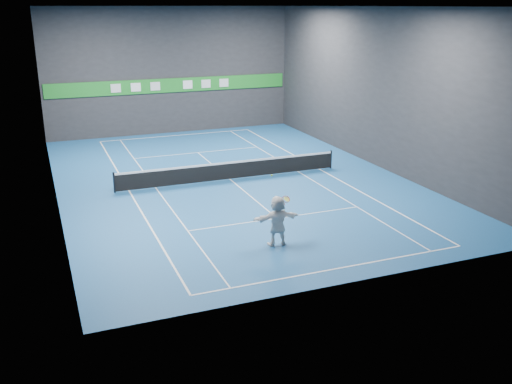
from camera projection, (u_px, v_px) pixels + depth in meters
name	position (u px, v px, depth m)	size (l,w,h in m)	color
ground	(230.00, 179.00, 31.11)	(26.00, 26.00, 0.00)	#19508A
ceiling	(228.00, 6.00, 28.30)	(26.00, 26.00, 0.00)	black
wall_back	(171.00, 71.00, 41.19)	(18.00, 0.10, 9.00)	#27282A
wall_front	(361.00, 155.00, 18.22)	(18.00, 0.10, 9.00)	#27282A
wall_left	(47.00, 108.00, 26.56)	(0.10, 26.00, 9.00)	#27282A
wall_right	(377.00, 88.00, 32.85)	(0.10, 26.00, 9.00)	#27282A
baseline_near	(338.00, 268.00, 20.61)	(10.98, 0.08, 0.01)	white
baseline_far	(177.00, 135.00, 41.62)	(10.98, 0.08, 0.01)	white
sideline_doubles_left	(129.00, 191.00, 29.20)	(0.08, 23.78, 0.01)	white
sideline_doubles_right	(320.00, 169.00, 33.03)	(0.08, 23.78, 0.01)	white
sideline_singles_left	(156.00, 188.00, 29.68)	(0.06, 23.78, 0.01)	white
sideline_singles_right	(298.00, 172.00, 32.55)	(0.06, 23.78, 0.01)	white
service_line_near	(277.00, 218.00, 25.46)	(8.23, 0.06, 0.01)	white
service_line_far	(198.00, 153.00, 36.77)	(8.23, 0.06, 0.01)	white
center_service_line	(230.00, 179.00, 31.11)	(0.06, 12.80, 0.01)	white
player	(277.00, 221.00, 22.35)	(1.89, 0.60, 2.04)	silver
tennis_ball	(272.00, 175.00, 21.91)	(0.07, 0.07, 0.07)	#CEF829
tennis_net	(230.00, 170.00, 30.94)	(12.50, 0.10, 1.07)	black
sponsor_banner	(171.00, 85.00, 41.45)	(17.64, 0.11, 1.00)	#1C8426
tennis_racket	(286.00, 201.00, 22.29)	(0.43, 0.33, 0.81)	#B21813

